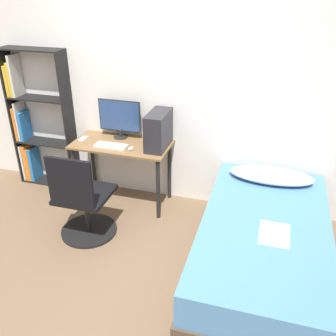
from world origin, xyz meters
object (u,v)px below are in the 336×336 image
Objects in this scene: monitor at (120,117)px; pc_tower at (158,130)px; bed at (262,248)px; office_chair at (83,205)px; bookshelf at (32,125)px; keyboard at (111,146)px.

pc_tower is (0.50, -0.13, -0.04)m from monitor.
pc_tower is (-1.20, 0.79, 0.67)m from bed.
office_chair is 2.24× the size of pc_tower.
bookshelf is 1.66m from pc_tower.
keyboard is at bearing -164.19° from pc_tower.
office_chair is 1.94× the size of monitor.
office_chair is 2.67× the size of keyboard.
bookshelf is 4.68× the size of keyboard.
bookshelf reaches higher than monitor.
monitor is at bearing 90.35° from keyboard.
pc_tower is at bearing -4.10° from bookshelf.
office_chair is 1.09m from monitor.
office_chair is at bearing -125.64° from pc_tower.
bed is at bearing -20.90° from keyboard.
bookshelf is 1.18m from keyboard.
pc_tower reaches higher than bed.
bookshelf is at bearing -179.17° from monitor.
office_chair is at bearing -93.21° from monitor.
monitor is 0.52m from pc_tower.
bed is 1.88m from keyboard.
keyboard is at bearing -89.65° from monitor.
office_chair reaches higher than keyboard.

